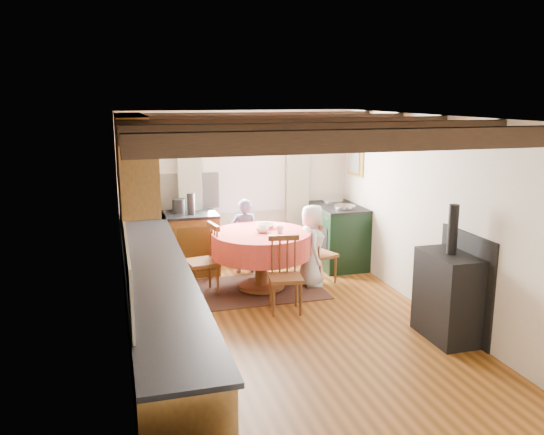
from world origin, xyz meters
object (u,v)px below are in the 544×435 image
object	(u,v)px
chair_left	(202,260)
chair_right	(321,252)
cast_iron_stove	(450,273)
cup	(280,230)
aga_range	(338,235)
child_far	(244,236)
chair_near	(286,275)
dining_table	(261,261)
child_right	(312,245)

from	to	relation	value
chair_left	chair_right	size ratio (longest dim) A/B	1.08
cast_iron_stove	cup	world-z (taller)	cast_iron_stove
chair_left	aga_range	size ratio (longest dim) A/B	0.91
chair_left	cast_iron_stove	xyz separation A→B (m)	(2.35, -2.13, 0.27)
cast_iron_stove	cup	xyz separation A→B (m)	(-1.33, 1.95, 0.11)
chair_left	child_far	bearing A→B (deg)	126.13
chair_near	dining_table	bearing A→B (deg)	103.93
chair_near	cast_iron_stove	bearing A→B (deg)	-30.85
chair_left	chair_right	distance (m)	1.69
chair_left	child_far	size ratio (longest dim) A/B	0.85
chair_left	cast_iron_stove	distance (m)	3.19
chair_right	cast_iron_stove	xyz separation A→B (m)	(0.66, -2.14, 0.31)
cup	chair_right	bearing A→B (deg)	16.19
child_far	cast_iron_stove	bearing A→B (deg)	122.14
chair_right	child_right	distance (m)	0.22
dining_table	cast_iron_stove	distance (m)	2.63
child_right	chair_near	bearing A→B (deg)	155.83
chair_right	dining_table	bearing A→B (deg)	73.53
child_right	cup	xyz separation A→B (m)	(-0.51, -0.12, 0.28)
child_right	cup	distance (m)	0.59
child_far	cup	distance (m)	1.03
cast_iron_stove	dining_table	bearing A→B (deg)	126.59
chair_left	cup	world-z (taller)	chair_left
dining_table	child_right	bearing A→B (deg)	-1.33
cup	dining_table	bearing A→B (deg)	147.94
aga_range	cup	world-z (taller)	aga_range
chair_near	child_far	distance (m)	1.68
chair_near	cast_iron_stove	world-z (taller)	cast_iron_stove
chair_left	cup	size ratio (longest dim) A/B	9.20
aga_range	child_right	world-z (taller)	child_right
chair_near	cup	bearing A→B (deg)	87.54
chair_near	chair_left	world-z (taller)	chair_left
chair_right	chair_near	bearing A→B (deg)	118.71
child_right	dining_table	bearing A→B (deg)	101.85
chair_right	aga_range	xyz separation A→B (m)	(0.55, 0.71, 0.04)
chair_left	cup	bearing A→B (deg)	70.92
cup	aga_range	bearing A→B (deg)	36.63
child_far	child_right	size ratio (longest dim) A/B	0.98
chair_near	child_far	size ratio (longest dim) A/B	0.83
chair_near	cast_iron_stove	distance (m)	1.93
chair_right	cast_iron_stove	world-z (taller)	cast_iron_stove
cast_iron_stove	cup	bearing A→B (deg)	124.26
aga_range	child_far	size ratio (longest dim) A/B	0.93
chair_near	child_right	size ratio (longest dim) A/B	0.82
dining_table	chair_near	bearing A→B (deg)	-84.86
dining_table	child_far	xyz separation A→B (m)	(-0.04, 0.81, 0.16)
chair_left	cup	xyz separation A→B (m)	(1.03, -0.18, 0.38)
child_far	cup	world-z (taller)	child_far
cast_iron_stove	child_far	distance (m)	3.31
aga_range	child_far	bearing A→B (deg)	178.41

